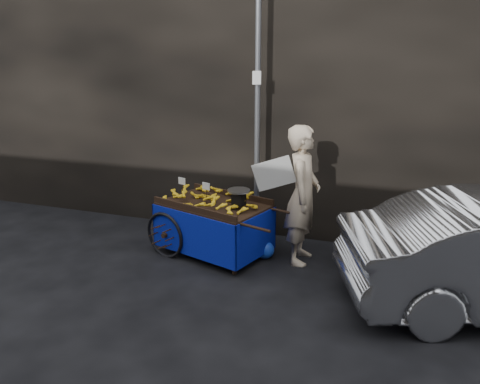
% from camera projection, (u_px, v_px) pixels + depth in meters
% --- Properties ---
extents(ground, '(80.00, 80.00, 0.00)m').
position_uv_depth(ground, '(204.00, 274.00, 6.00)').
color(ground, black).
rests_on(ground, ground).
extents(building_wall, '(13.50, 2.00, 5.00)m').
position_uv_depth(building_wall, '(287.00, 67.00, 7.52)').
color(building_wall, black).
rests_on(building_wall, ground).
extents(street_pole, '(0.12, 0.10, 4.00)m').
position_uv_depth(street_pole, '(258.00, 107.00, 6.51)').
color(street_pole, slate).
rests_on(street_pole, ground).
extents(banana_cart, '(2.15, 1.42, 1.07)m').
position_uv_depth(banana_cart, '(211.00, 208.00, 6.47)').
color(banana_cart, black).
rests_on(banana_cart, ground).
extents(vendor, '(0.87, 0.69, 1.86)m').
position_uv_depth(vendor, '(303.00, 195.00, 6.15)').
color(vendor, '#C5B092').
rests_on(vendor, ground).
extents(plastic_bag, '(0.28, 0.23, 0.26)m').
position_uv_depth(plastic_bag, '(264.00, 250.00, 6.43)').
color(plastic_bag, blue).
rests_on(plastic_bag, ground).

